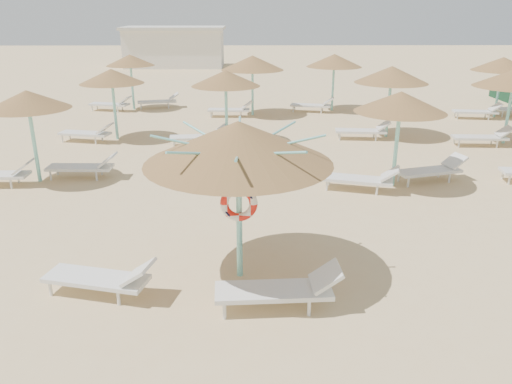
{
  "coord_description": "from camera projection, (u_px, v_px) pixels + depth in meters",
  "views": [
    {
      "loc": [
        0.39,
        -8.54,
        4.77
      ],
      "look_at": [
        0.48,
        0.8,
        1.3
      ],
      "focal_mm": 35.0,
      "sensor_mm": 36.0,
      "label": 1
    }
  ],
  "objects": [
    {
      "name": "ground",
      "position": [
        232.0,
        269.0,
        9.66
      ],
      "size": [
        120.0,
        120.0,
        0.0
      ],
      "primitive_type": "plane",
      "color": "#D1B37F",
      "rests_on": "ground"
    },
    {
      "name": "main_palapa",
      "position": [
        238.0,
        143.0,
        8.56
      ],
      "size": [
        3.31,
        3.31,
        2.97
      ],
      "color": "#7EDAD3",
      "rests_on": "ground"
    },
    {
      "name": "lounger_main_a",
      "position": [
        103.0,
        278.0,
        8.69
      ],
      "size": [
        2.06,
        1.04,
        0.72
      ],
      "rotation": [
        0.0,
        0.0,
        -0.24
      ],
      "color": "silver",
      "rests_on": "ground"
    },
    {
      "name": "lounger_main_b",
      "position": [
        282.0,
        289.0,
        8.31
      ],
      "size": [
        2.13,
        0.74,
        0.76
      ],
      "rotation": [
        0.0,
        0.0,
        0.05
      ],
      "color": "silver",
      "rests_on": "ground"
    },
    {
      "name": "palapa_field",
      "position": [
        327.0,
        76.0,
        19.14
      ],
      "size": [
        21.71,
        13.77,
        2.72
      ],
      "color": "#7EDAD3",
      "rests_on": "ground"
    },
    {
      "name": "service_hut",
      "position": [
        175.0,
        47.0,
        41.84
      ],
      "size": [
        8.4,
        4.4,
        3.25
      ],
      "color": "silver",
      "rests_on": "ground"
    }
  ]
}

